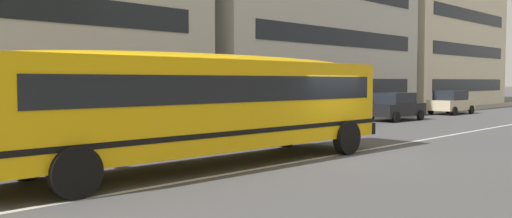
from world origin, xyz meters
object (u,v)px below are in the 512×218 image
Objects in this scene: school_bus at (203,100)px; parked_car_silver_far_corner at (322,111)px; parked_car_beige_near_corner at (451,102)px; parked_car_black_past_driveway at (395,106)px.

school_bus is 3.52× the size of parked_car_silver_far_corner.
school_bus is 3.49× the size of parked_car_beige_near_corner.
parked_car_black_past_driveway is at bearing -176.85° from parked_car_beige_near_corner.
parked_car_beige_near_corner is at bearing -168.16° from school_bus.
school_bus is 26.53m from parked_car_beige_near_corner.
parked_car_black_past_driveway is 1.02× the size of parked_car_silver_far_corner.
parked_car_beige_near_corner is 7.98m from parked_car_black_past_driveway.
parked_car_black_past_driveway is 7.04m from parked_car_silver_far_corner.
school_bus is at bearing -163.54° from parked_car_black_past_driveway.
school_bus reaches higher than parked_car_beige_near_corner.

